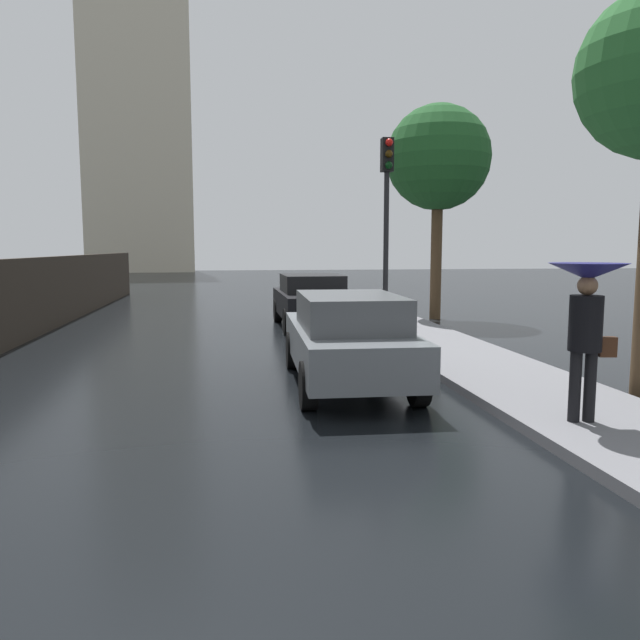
% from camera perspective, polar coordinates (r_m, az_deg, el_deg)
% --- Properties ---
extents(car_black_near_kerb, '(1.94, 4.34, 1.47)m').
position_cam_1_polar(car_black_near_kerb, '(17.20, -0.74, 1.90)').
color(car_black_near_kerb, black).
rests_on(car_black_near_kerb, ground).
extents(car_grey_mid_road, '(1.89, 4.52, 1.49)m').
position_cam_1_polar(car_grey_mid_road, '(9.89, 2.60, -1.62)').
color(car_grey_mid_road, slate).
rests_on(car_grey_mid_road, ground).
extents(pedestrian_with_umbrella_far, '(0.91, 0.91, 1.91)m').
position_cam_1_polar(pedestrian_with_umbrella_far, '(7.90, 23.55, 1.53)').
color(pedestrian_with_umbrella_far, black).
rests_on(pedestrian_with_umbrella_far, sidewalk_strip).
extents(traffic_light, '(0.26, 0.39, 4.55)m').
position_cam_1_polar(traffic_light, '(14.37, 6.22, 10.91)').
color(traffic_light, black).
rests_on(traffic_light, sidewalk_strip).
extents(street_tree_far, '(3.19, 3.19, 6.55)m').
position_cam_1_polar(street_tree_far, '(19.70, 10.93, 14.48)').
color(street_tree_far, '#4C3823').
rests_on(street_tree_far, ground).
extents(distant_tower, '(9.96, 7.88, 33.12)m').
position_cam_1_polar(distant_tower, '(61.86, -16.66, 19.88)').
color(distant_tower, beige).
rests_on(distant_tower, ground).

